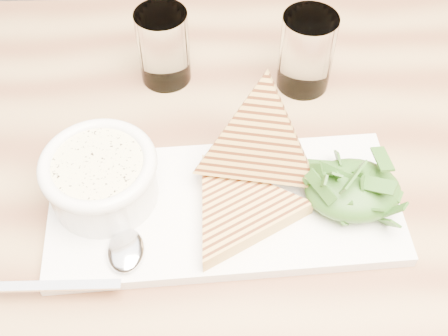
{
  "coord_description": "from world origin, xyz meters",
  "views": [
    {
      "loc": [
        -0.29,
        -0.09,
        1.23
      ],
      "look_at": [
        -0.28,
        0.27,
        0.77
      ],
      "focal_mm": 45.0,
      "sensor_mm": 36.0,
      "label": 1
    }
  ],
  "objects_px": {
    "soup_bowl": "(103,182)",
    "glass_near": "(164,47)",
    "glass_far": "(306,52)",
    "platter": "(224,207)",
    "table_top": "(285,240)"
  },
  "relations": [
    {
      "from": "glass_near",
      "to": "glass_far",
      "type": "distance_m",
      "value": 0.18
    },
    {
      "from": "soup_bowl",
      "to": "glass_near",
      "type": "relative_size",
      "value": 1.15
    },
    {
      "from": "table_top",
      "to": "glass_near",
      "type": "distance_m",
      "value": 0.28
    },
    {
      "from": "glass_near",
      "to": "glass_far",
      "type": "relative_size",
      "value": 0.96
    },
    {
      "from": "table_top",
      "to": "glass_far",
      "type": "bearing_deg",
      "value": 79.81
    },
    {
      "from": "table_top",
      "to": "glass_near",
      "type": "relative_size",
      "value": 12.54
    },
    {
      "from": "platter",
      "to": "glass_far",
      "type": "relative_size",
      "value": 3.62
    },
    {
      "from": "soup_bowl",
      "to": "glass_near",
      "type": "bearing_deg",
      "value": 74.35
    },
    {
      "from": "soup_bowl",
      "to": "glass_near",
      "type": "height_order",
      "value": "glass_near"
    },
    {
      "from": "soup_bowl",
      "to": "glass_far",
      "type": "xyz_separation_m",
      "value": [
        0.23,
        0.18,
        0.01
      ]
    },
    {
      "from": "platter",
      "to": "soup_bowl",
      "type": "relative_size",
      "value": 3.28
    },
    {
      "from": "soup_bowl",
      "to": "glass_far",
      "type": "height_order",
      "value": "glass_far"
    },
    {
      "from": "glass_far",
      "to": "glass_near",
      "type": "bearing_deg",
      "value": 174.79
    },
    {
      "from": "table_top",
      "to": "platter",
      "type": "distance_m",
      "value": 0.07
    },
    {
      "from": "soup_bowl",
      "to": "glass_far",
      "type": "bearing_deg",
      "value": 38.25
    }
  ]
}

